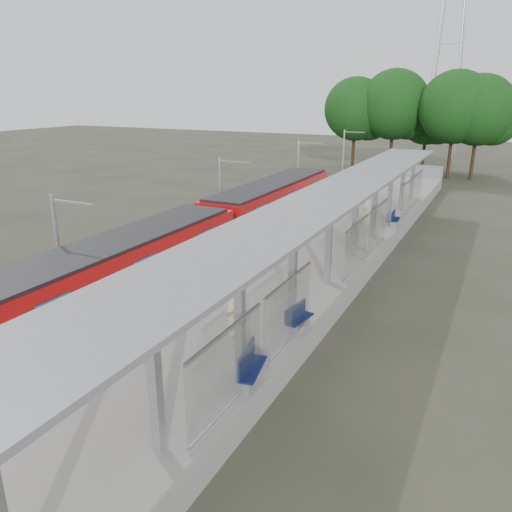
{
  "coord_description": "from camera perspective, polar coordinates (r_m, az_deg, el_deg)",
  "views": [
    {
      "loc": [
        8.34,
        -5.64,
        8.95
      ],
      "look_at": [
        -0.65,
        12.35,
        2.3
      ],
      "focal_mm": 35.0,
      "sensor_mm": 36.0,
      "label": 1
    }
  ],
  "objects": [
    {
      "name": "trackbed",
      "position": [
        30.01,
        -0.04,
        1.18
      ],
      "size": [
        3.0,
        70.0,
        0.24
      ],
      "primitive_type": "cube",
      "color": "#59544C",
      "rests_on": "ground"
    },
    {
      "name": "platform",
      "position": [
        28.26,
        8.15,
        0.71
      ],
      "size": [
        6.0,
        50.0,
        1.0
      ],
      "primitive_type": "cube",
      "color": "gray",
      "rests_on": "ground"
    },
    {
      "name": "tactile_strip",
      "position": [
        28.97,
        3.42,
        2.36
      ],
      "size": [
        0.6,
        50.0,
        0.02
      ],
      "primitive_type": "cube",
      "color": "gold",
      "rests_on": "platform"
    },
    {
      "name": "end_fence",
      "position": [
        51.8,
        17.26,
        9.33
      ],
      "size": [
        6.0,
        0.1,
        1.2
      ],
      "primitive_type": "cube",
      "color": "#9EA0A5",
      "rests_on": "platform"
    },
    {
      "name": "train",
      "position": [
        25.43,
        -4.9,
        2.49
      ],
      "size": [
        2.74,
        27.6,
        3.62
      ],
      "color": "black",
      "rests_on": "ground"
    },
    {
      "name": "canopy",
      "position": [
        23.33,
        9.27,
        6.31
      ],
      "size": [
        3.27,
        38.0,
        3.66
      ],
      "color": "#9EA0A5",
      "rests_on": "platform"
    },
    {
      "name": "pylon",
      "position": [
        79.83,
        21.64,
        24.37
      ],
      "size": [
        8.0,
        4.0,
        38.0
      ],
      "primitive_type": null,
      "color": "#9EA0A5",
      "rests_on": "ground"
    },
    {
      "name": "tree_cluster",
      "position": [
        59.23,
        18.29,
        15.68
      ],
      "size": [
        20.28,
        11.39,
        11.4
      ],
      "color": "#382316",
      "rests_on": "ground"
    },
    {
      "name": "catenary_masts",
      "position": [
        29.25,
        -3.95,
        6.34
      ],
      "size": [
        2.08,
        48.16,
        5.4
      ],
      "color": "#9EA0A5",
      "rests_on": "ground"
    },
    {
      "name": "bench_near",
      "position": [
        14.49,
        -0.74,
        -12.38
      ],
      "size": [
        0.76,
        1.62,
        1.06
      ],
      "rotation": [
        0.0,
        0.0,
        0.19
      ],
      "color": "#101C54",
      "rests_on": "platform"
    },
    {
      "name": "bench_mid",
      "position": [
        17.57,
        4.77,
        -6.91
      ],
      "size": [
        0.6,
        1.39,
        0.92
      ],
      "rotation": [
        0.0,
        0.0,
        -0.15
      ],
      "color": "#101C54",
      "rests_on": "platform"
    },
    {
      "name": "bench_far",
      "position": [
        32.21,
        15.55,
        4.21
      ],
      "size": [
        0.47,
        1.35,
        0.91
      ],
      "rotation": [
        0.0,
        0.0,
        0.05
      ],
      "color": "#101C54",
      "rests_on": "platform"
    },
    {
      "name": "info_pillar_near",
      "position": [
        17.11,
        -2.61,
        -6.31
      ],
      "size": [
        0.43,
        0.43,
        1.92
      ],
      "rotation": [
        0.0,
        0.0,
        0.24
      ],
      "color": "beige",
      "rests_on": "platform"
    },
    {
      "name": "info_pillar_far",
      "position": [
        32.47,
        12.53,
        5.09
      ],
      "size": [
        0.4,
        0.4,
        1.78
      ],
      "rotation": [
        0.0,
        0.0,
        -0.14
      ],
      "color": "beige",
      "rests_on": "platform"
    },
    {
      "name": "litter_bin",
      "position": [
        27.2,
        11.18,
        2.05
      ],
      "size": [
        0.51,
        0.51,
        1.0
      ],
      "primitive_type": "cylinder",
      "rotation": [
        0.0,
        0.0,
        -0.04
      ],
      "color": "#9EA0A5",
      "rests_on": "platform"
    }
  ]
}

